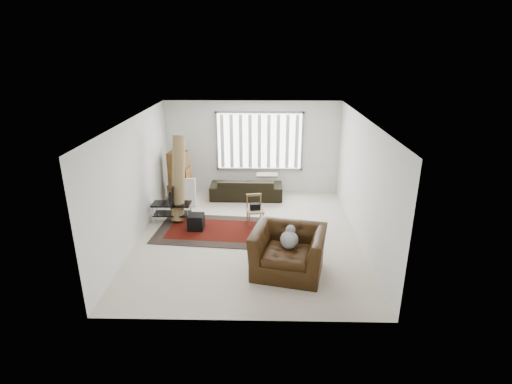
% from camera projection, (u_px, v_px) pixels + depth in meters
% --- Properties ---
extents(room, '(6.00, 6.02, 2.71)m').
position_uv_depth(room, '(251.00, 157.00, 9.09)').
color(room, beige).
rests_on(room, ground).
extents(persian_rug, '(2.70, 1.93, 0.02)m').
position_uv_depth(persian_rug, '(211.00, 230.00, 9.51)').
color(persian_rug, black).
rests_on(persian_rug, ground).
extents(tv_stand, '(0.95, 0.43, 0.47)m').
position_uv_depth(tv_stand, '(172.00, 208.00, 9.92)').
color(tv_stand, black).
rests_on(tv_stand, ground).
extents(tv, '(0.10, 0.77, 0.44)m').
position_uv_depth(tv, '(171.00, 195.00, 9.80)').
color(tv, black).
rests_on(tv, tv_stand).
extents(subwoofer, '(0.37, 0.37, 0.37)m').
position_uv_depth(subwoofer, '(196.00, 222.00, 9.49)').
color(subwoofer, black).
rests_on(subwoofer, persian_rug).
extents(moving_boxes, '(0.65, 0.61, 1.43)m').
position_uv_depth(moving_boxes, '(180.00, 179.00, 11.07)').
color(moving_boxes, brown).
rests_on(moving_boxes, ground).
extents(white_flatpack, '(0.61, 0.18, 0.79)m').
position_uv_depth(white_flatpack, '(184.00, 192.00, 10.83)').
color(white_flatpack, silver).
rests_on(white_flatpack, ground).
extents(rolled_rug, '(0.38, 0.94, 2.10)m').
position_uv_depth(rolled_rug, '(178.00, 178.00, 9.88)').
color(rolled_rug, brown).
rests_on(rolled_rug, ground).
extents(sofa, '(2.05, 0.90, 0.79)m').
position_uv_depth(sofa, '(246.00, 185.00, 11.39)').
color(sofa, black).
rests_on(sofa, ground).
extents(side_chair, '(0.47, 0.47, 0.74)m').
position_uv_depth(side_chair, '(255.00, 209.00, 9.71)').
color(side_chair, '#948461').
rests_on(side_chair, ground).
extents(armchair, '(1.59, 1.46, 1.01)m').
position_uv_depth(armchair, '(288.00, 248.00, 7.63)').
color(armchair, '#321C0A').
rests_on(armchair, ground).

